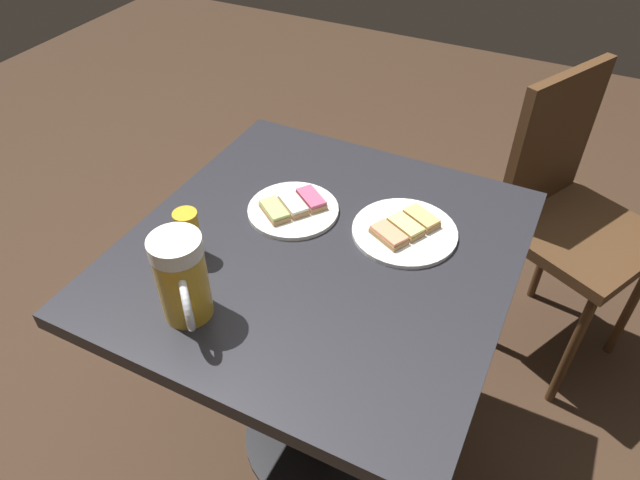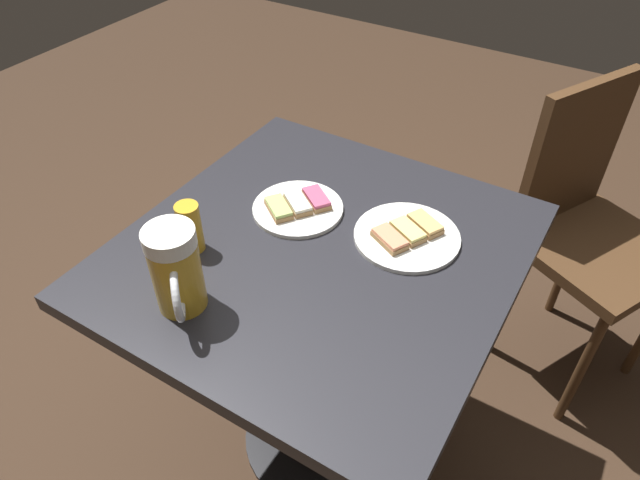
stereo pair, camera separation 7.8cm
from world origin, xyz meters
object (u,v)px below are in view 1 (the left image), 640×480
Objects in this scene: cafe_chair at (567,208)px; plate_far at (405,230)px; beer_mug at (182,279)px; plate_near at (293,208)px; beer_glass_small at (189,235)px.

plate_far is at bearing -2.42° from cafe_chair.
beer_mug reaches higher than cafe_chair.
plate_near is at bearing -170.89° from plate_far.
plate_near is 0.86m from cafe_chair.
beer_mug is at bearing -5.00° from cafe_chair.
cafe_chair is (0.68, 0.82, -0.27)m from beer_glass_small.
beer_glass_small reaches higher than plate_far.
beer_glass_small is (-0.12, -0.22, 0.05)m from plate_near.
plate_near is 0.26m from plate_far.
beer_mug is at bearing -125.23° from plate_far.
cafe_chair is (0.31, 0.56, -0.22)m from plate_far.
plate_near is 1.84× the size of beer_glass_small.
cafe_chair reaches higher than beer_glass_small.
beer_glass_small reaches higher than plate_near.
beer_glass_small is at bearing 124.05° from beer_mug.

